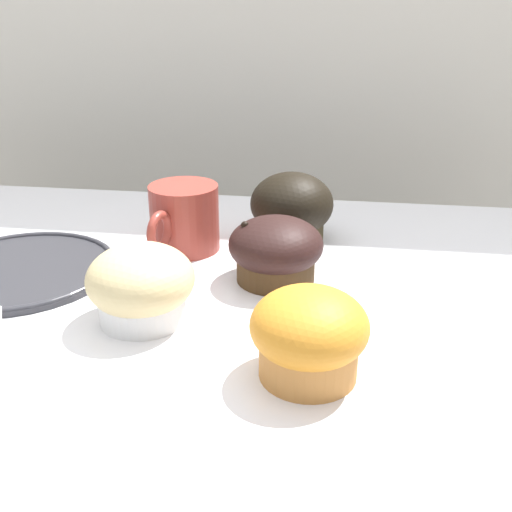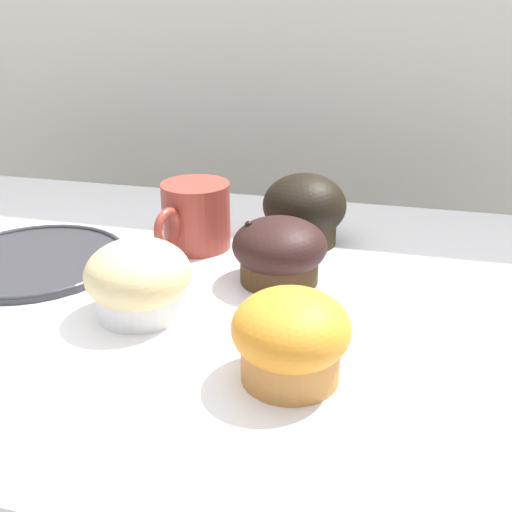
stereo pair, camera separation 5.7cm
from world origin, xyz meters
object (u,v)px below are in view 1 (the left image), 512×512
object	(u,v)px
muffin_back_right	(141,285)
muffin_front_left	(276,250)
serving_plate	(20,269)
muffin_front_center	(292,209)
coffee_cup	(184,217)
muffin_back_left	(309,335)

from	to	relation	value
muffin_back_right	muffin_front_left	xyz separation A→B (m)	(0.12, 0.11, -0.00)
serving_plate	muffin_front_center	bearing A→B (deg)	25.34
coffee_cup	serving_plate	bearing A→B (deg)	-150.90
muffin_front_center	coffee_cup	world-z (taller)	muffin_front_center
serving_plate	coffee_cup	bearing A→B (deg)	29.10
muffin_back_right	coffee_cup	world-z (taller)	coffee_cup
muffin_front_left	muffin_back_left	bearing A→B (deg)	-75.17
muffin_front_center	muffin_back_right	bearing A→B (deg)	-119.00
muffin_front_left	coffee_cup	size ratio (longest dim) A/B	0.82
muffin_front_left	serving_plate	bearing A→B (deg)	-175.34
muffin_back_right	muffin_front_left	distance (m)	0.16
muffin_front_left	serving_plate	distance (m)	0.29
coffee_cup	muffin_back_right	bearing A→B (deg)	-88.76
muffin_front_center	muffin_back_left	distance (m)	0.29
coffee_cup	serving_plate	xyz separation A→B (m)	(-0.17, -0.09, -0.04)
muffin_back_left	muffin_front_left	world-z (taller)	muffin_back_left
muffin_back_right	muffin_front_left	world-z (taller)	muffin_back_right
muffin_front_center	muffin_back_left	bearing A→B (deg)	-82.26
muffin_back_left	coffee_cup	world-z (taller)	coffee_cup
muffin_front_left	coffee_cup	xyz separation A→B (m)	(-0.12, 0.07, 0.01)
muffin_front_center	muffin_back_right	distance (m)	0.25
muffin_back_left	coffee_cup	xyz separation A→B (m)	(-0.17, 0.24, 0.00)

